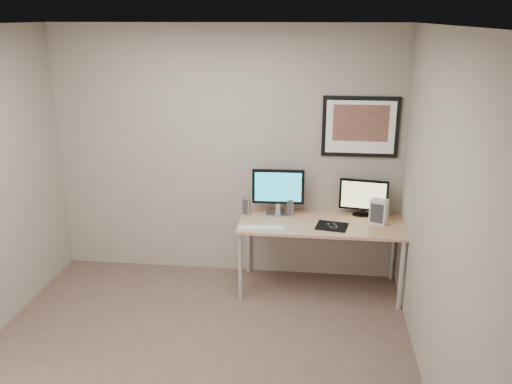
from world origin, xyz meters
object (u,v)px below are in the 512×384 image
speaker_left (247,206)px  monitor_large (278,190)px  monitor_tv (364,197)px  framed_art (360,127)px  speaker_right (290,207)px  fan_unit (379,212)px  desk (321,228)px  keyboard (261,228)px

speaker_left → monitor_large: bearing=26.1°
monitor_tv → speaker_left: 1.18m
monitor_large → monitor_tv: monitor_large is taller
framed_art → speaker_right: size_ratio=4.38×
fan_unit → desk: bearing=-153.1°
speaker_left → fan_unit: size_ratio=0.75×
monitor_tv → speaker_right: (-0.73, -0.06, -0.12)m
monitor_large → speaker_right: (0.13, 0.01, -0.18)m
framed_art → keyboard: framed_art is taller
monitor_large → speaker_left: (-0.31, -0.04, -0.17)m
framed_art → speaker_right: 1.06m
framed_art → monitor_large: (-0.79, -0.17, -0.63)m
fan_unit → monitor_large: bearing=-163.8°
speaker_left → keyboard: 0.42m
speaker_right → fan_unit: bearing=10.3°
framed_art → speaker_left: 1.38m
desk → monitor_large: 0.57m
fan_unit → framed_art: bearing=147.6°
desk → keyboard: (-0.56, -0.24, 0.07)m
framed_art → speaker_left: size_ratio=4.10×
desk → speaker_right: 0.39m
speaker_left → fan_unit: fan_unit is taller
speaker_left → speaker_right: size_ratio=1.07×
keyboard → fan_unit: size_ratio=1.86×
framed_art → monitor_tv: size_ratio=1.56×
monitor_tv → keyboard: (-0.98, -0.47, -0.19)m
monitor_large → fan_unit: 1.01m
desk → monitor_tv: size_ratio=3.32×
monitor_large → keyboard: (-0.13, -0.40, -0.26)m
monitor_large → desk: bearing=-22.3°
monitor_large → monitor_tv: size_ratio=1.09×
framed_art → monitor_tv: 0.70m
speaker_left → desk: bearing=10.1°
monitor_large → keyboard: bearing=-109.7°
desk → monitor_tv: 0.55m
monitor_tv → desk: bearing=-142.5°
desk → speaker_right: (-0.31, 0.17, 0.15)m
desk → monitor_large: bearing=159.8°
desk → monitor_large: size_ratio=3.06×
framed_art → fan_unit: 0.85m
desk → monitor_large: monitor_large is taller
fan_unit → speaker_left: bearing=-160.5°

